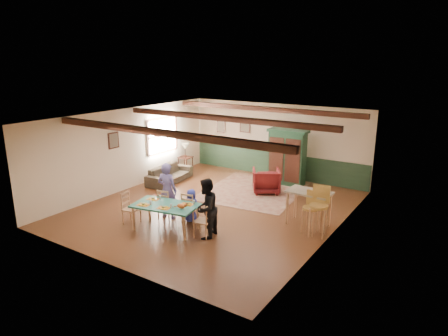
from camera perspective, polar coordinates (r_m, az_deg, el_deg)
The scene contains 35 objects.
floor at distance 11.85m, azimuth -1.34°, elevation -5.71°, with size 8.00×8.00×0.00m, color #4C2715.
wall_back at distance 14.82m, azimuth 7.41°, elevation 3.91°, with size 7.00×0.02×2.70m, color beige.
wall_left at distance 13.67m, azimuth -13.59°, elevation 2.64°, with size 0.02×8.00×2.70m, color beige.
wall_right at distance 9.96m, azimuth 15.48°, elevation -2.20°, with size 0.02×8.00×2.70m, color beige.
ceiling at distance 11.17m, azimuth -1.43°, elevation 7.33°, with size 7.00×8.00×0.02m, color silver.
wainscot_back at distance 15.01m, azimuth 7.26°, elevation 0.53°, with size 6.95×0.03×0.90m, color #213C27.
ceiling_beam_front at distance 9.40m, azimuth -9.41°, elevation 5.05°, with size 6.95×0.16×0.16m, color black.
ceiling_beam_mid at distance 11.51m, azimuth -0.29°, elevation 7.12°, with size 6.95×0.16×0.16m, color black.
ceiling_beam_back at distance 13.74m, azimuth 5.75°, elevation 8.39°, with size 6.95×0.16×0.16m, color black.
window_left at distance 14.80m, azimuth -8.80°, elevation 4.63°, with size 0.06×1.60×1.30m, color white, non-canonical shape.
picture_left_wall at distance 13.17m, azimuth -15.49°, elevation 3.82°, with size 0.04×0.42×0.52m, color gray, non-canonical shape.
picture_back_a at distance 15.31m, azimuth 3.01°, elevation 6.10°, with size 0.45×0.04×0.55m, color gray, non-canonical shape.
picture_back_b at distance 15.91m, azimuth -0.44°, elevation 5.92°, with size 0.38×0.04×0.48m, color gray, non-canonical shape.
dining_table at distance 10.38m, azimuth -8.31°, elevation -6.99°, with size 1.64×0.91×0.68m, color #226C5A, non-canonical shape.
dining_chair_far_left at distance 11.04m, azimuth -8.23°, elevation -5.08°, with size 0.38×0.40×0.87m, color tan, non-canonical shape.
dining_chair_far_right at distance 10.71m, azimuth -4.85°, elevation -5.63°, with size 0.38×0.40×0.87m, color tan, non-canonical shape.
dining_chair_end_left at distance 10.89m, azimuth -13.11°, elevation -5.63°, with size 0.38×0.40×0.87m, color tan, non-canonical shape.
dining_chair_end_right at distance 9.88m, azimuth -3.05°, elevation -7.45°, with size 0.38×0.40×0.87m, color tan, non-canonical shape.
person_man at distance 10.99m, azimuth -8.11°, elevation -3.23°, with size 0.57×0.38×1.57m, color slate.
person_woman at distance 9.72m, azimuth -2.59°, elevation -5.80°, with size 0.73×0.57×1.50m, color black.
person_child at distance 10.76m, azimuth -4.68°, elevation -5.38°, with size 0.45×0.29×0.92m, color #2A35AA.
cat at distance 9.91m, azimuth -6.17°, elevation -5.37°, with size 0.33×0.13×0.16m, color orange, non-canonical shape.
place_setting_near_left at distance 10.31m, azimuth -11.45°, elevation -4.93°, with size 0.36×0.27×0.11m, color gold, non-canonical shape.
place_setting_near_center at distance 10.01m, azimuth -8.61°, elevation -5.42°, with size 0.36×0.27×0.11m, color gold, non-canonical shape.
place_setting_far_left at distance 10.67m, azimuth -10.09°, elevation -4.16°, with size 0.36×0.27×0.11m, color gold, non-canonical shape.
place_setting_far_right at distance 10.19m, azimuth -5.31°, elevation -4.93°, with size 0.36×0.27×0.11m, color gold, non-canonical shape.
area_rug at distance 13.38m, azimuth 4.29°, elevation -3.21°, with size 2.97×3.52×0.01m, color tan.
armoire at distance 13.95m, azimuth 9.01°, elevation 1.53°, with size 1.37×0.55×1.94m, color #153521.
armchair at distance 13.14m, azimuth 6.05°, elevation -1.81°, with size 0.85×0.88×0.80m, color #430D11.
sofa at distance 14.35m, azimuth -7.78°, elevation -0.85°, with size 1.97×0.77×0.57m, color #393024.
end_table at distance 15.63m, azimuth -5.52°, elevation 0.58°, with size 0.47×0.47×0.58m, color black, non-canonical shape.
table_lamp at distance 15.50m, azimuth -5.57°, elevation 2.56°, with size 0.29×0.29×0.53m, color beige, non-canonical shape.
counter_table at distance 10.74m, azimuth 11.96°, elevation -5.65°, with size 1.13×0.66×0.94m, color #C4B598, non-canonical shape.
bar_stool_left at distance 10.22m, azimuth 12.20°, elevation -6.32°, with size 0.39×0.42×1.09m, color tan, non-canonical shape.
bar_stool_right at distance 10.10m, azimuth 13.33°, elevation -6.13°, with size 0.45×0.49×1.27m, color tan, non-canonical shape.
Camera 1 is at (6.26, -9.11, 4.26)m, focal length 32.00 mm.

